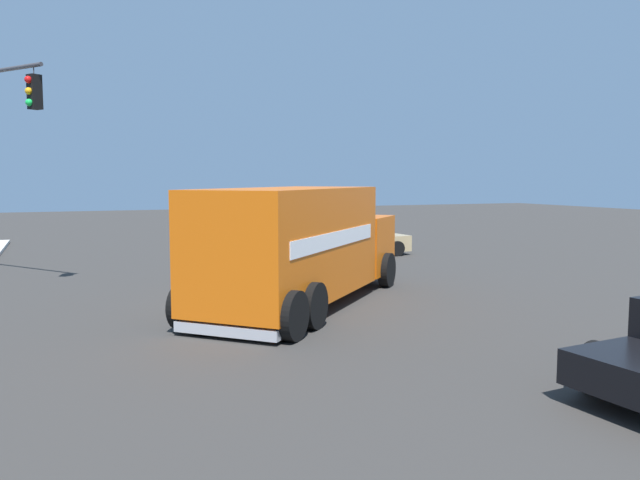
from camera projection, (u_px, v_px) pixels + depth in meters
The scene contains 3 objects.
ground_plane at pixel (267, 304), 15.93m from camera, with size 100.00×100.00×0.00m, color #33302D.
delivery_truck at pixel (301, 245), 15.54m from camera, with size 7.61×7.55×2.94m.
sedan_tan at pixel (357, 240), 25.82m from camera, with size 2.26×4.41×1.31m.
Camera 1 is at (-15.01, 4.78, 3.17)m, focal length 35.25 mm.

